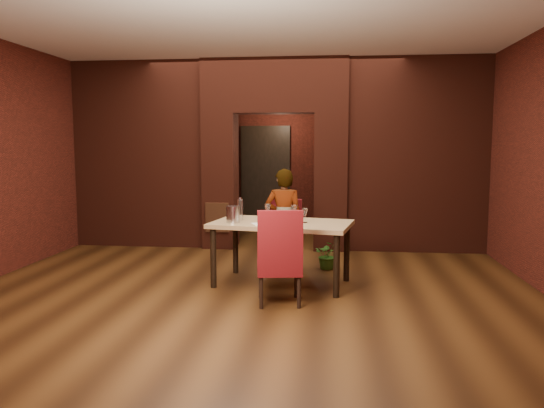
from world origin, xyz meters
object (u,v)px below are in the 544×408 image
at_px(chair_far, 285,235).
at_px(chair_near, 279,256).
at_px(wine_glass_c, 305,216).
at_px(water_bottle, 240,209).
at_px(wine_glass_a, 267,212).
at_px(wine_glass_b, 294,214).
at_px(wine_bucket, 233,214).
at_px(person_seated, 284,220).
at_px(potted_plant, 328,255).
at_px(dining_table, 282,253).

height_order(chair_far, chair_near, chair_near).
xyz_separation_m(wine_glass_c, water_bottle, (-0.84, 0.12, 0.06)).
height_order(chair_near, wine_glass_a, chair_near).
bearing_deg(water_bottle, wine_glass_b, -6.06).
bearing_deg(chair_far, wine_bucket, -122.31).
xyz_separation_m(chair_far, water_bottle, (-0.52, -0.74, 0.46)).
relative_size(person_seated, wine_bucket, 6.92).
bearing_deg(person_seated, wine_glass_a, 75.78).
distance_m(person_seated, potted_plant, 0.82).
distance_m(wine_glass_a, potted_plant, 1.27).
height_order(wine_glass_a, wine_bucket, wine_bucket).
relative_size(wine_glass_c, water_bottle, 0.60).
relative_size(chair_far, wine_bucket, 4.73).
relative_size(water_bottle, potted_plant, 0.71).
relative_size(wine_glass_b, wine_bucket, 1.02).
bearing_deg(potted_plant, dining_table, -123.43).
height_order(chair_near, water_bottle, water_bottle).
bearing_deg(potted_plant, water_bottle, -144.57).
bearing_deg(chair_near, potted_plant, -116.05).
bearing_deg(person_seated, wine_bucket, 58.71).
bearing_deg(wine_glass_a, wine_glass_b, -24.37).
bearing_deg(person_seated, wine_glass_b, 106.74).
relative_size(chair_near, wine_glass_c, 6.01).
height_order(dining_table, wine_glass_a, wine_glass_a).
height_order(wine_glass_a, wine_glass_c, wine_glass_a).
bearing_deg(wine_glass_a, chair_near, -75.78).
relative_size(person_seated, wine_glass_a, 7.07).
height_order(dining_table, wine_glass_b, wine_glass_b).
distance_m(chair_near, wine_bucket, 1.02).
bearing_deg(chair_far, wine_glass_c, -70.28).
distance_m(person_seated, wine_glass_a, 0.62).
distance_m(chair_far, wine_glass_a, 0.79).
xyz_separation_m(chair_near, wine_glass_c, (0.25, 0.78, 0.36)).
bearing_deg(wine_bucket, chair_far, 58.51).
bearing_deg(wine_glass_c, water_bottle, 172.01).
bearing_deg(wine_glass_a, potted_plant, 42.24).
height_order(dining_table, wine_bucket, wine_bucket).
bearing_deg(wine_glass_b, chair_near, -97.58).
xyz_separation_m(dining_table, wine_glass_b, (0.16, 0.01, 0.51)).
xyz_separation_m(chair_far, person_seated, (-0.01, -0.08, 0.23)).
relative_size(wine_bucket, water_bottle, 0.70).
bearing_deg(dining_table, person_seated, 102.96).
xyz_separation_m(wine_glass_b, potted_plant, (0.43, 0.88, -0.70)).
distance_m(wine_glass_a, wine_glass_b, 0.39).
distance_m(person_seated, water_bottle, 0.86).
bearing_deg(wine_glass_a, water_bottle, -165.51).
xyz_separation_m(wine_glass_a, potted_plant, (0.79, 0.72, -0.70)).
bearing_deg(wine_glass_c, wine_bucket, -174.43).
distance_m(person_seated, wine_glass_c, 0.86).
xyz_separation_m(water_bottle, potted_plant, (1.13, 0.80, -0.75)).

